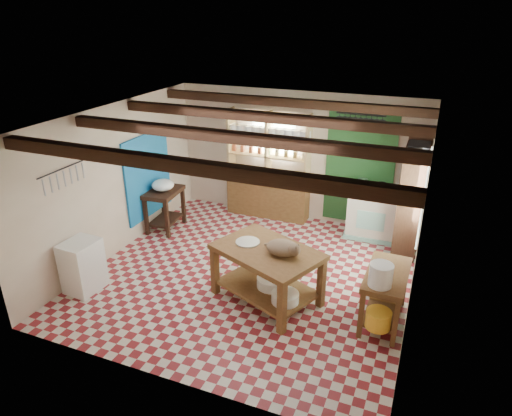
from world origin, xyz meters
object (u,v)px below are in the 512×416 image
at_px(right_counter, 384,297).
at_px(cat, 283,248).
at_px(stove, 373,214).
at_px(prep_table, 165,210).
at_px(work_table, 267,275).
at_px(white_cabinet, 83,266).

distance_m(right_counter, cat, 1.55).
bearing_deg(right_counter, stove, 103.50).
xyz_separation_m(stove, prep_table, (-3.83, -1.18, -0.04)).
bearing_deg(work_table, white_cabinet, -140.87).
xyz_separation_m(prep_table, white_cabinet, (-0.02, -2.30, 0.00)).
height_order(work_table, cat, cat).
bearing_deg(prep_table, cat, -32.30).
height_order(stove, right_counter, stove).
xyz_separation_m(stove, cat, (-0.88, -2.74, 0.50)).
distance_m(prep_table, white_cabinet, 2.30).
height_order(prep_table, cat, cat).
xyz_separation_m(work_table, cat, (0.25, -0.05, 0.53)).
bearing_deg(cat, right_counter, 19.95).
relative_size(prep_table, cat, 1.74).
distance_m(prep_table, cat, 3.38).
distance_m(stove, white_cabinet, 5.19).
bearing_deg(cat, prep_table, 164.98).
relative_size(white_cabinet, cat, 1.75).
distance_m(white_cabinet, right_counter, 4.50).
bearing_deg(work_table, prep_table, 173.65).
relative_size(prep_table, right_counter, 0.75).
xyz_separation_m(right_counter, cat, (-1.43, -0.18, 0.56)).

